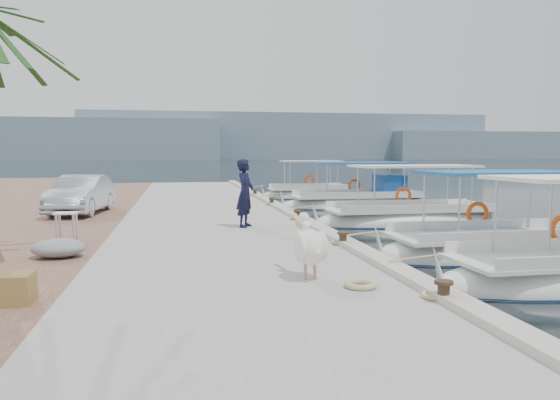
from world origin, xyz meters
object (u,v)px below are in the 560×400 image
at_px(fisherman, 245,193).
at_px(fishing_caique_e, 308,196).
at_px(fishing_caique_b, 491,252).
at_px(pelican, 310,245).
at_px(fishing_caique_c, 408,221).
at_px(fishing_caique_d, 358,203).
at_px(parked_car, 81,194).

bearing_deg(fisherman, fishing_caique_e, 6.22).
distance_m(fishing_caique_b, fishing_caique_e, 18.82).
bearing_deg(pelican, fishing_caique_c, 57.97).
distance_m(fishing_caique_b, fisherman, 6.97).
bearing_deg(fishing_caique_b, fishing_caique_d, 86.53).
bearing_deg(fishing_caique_d, parked_car, -157.27).
xyz_separation_m(fishing_caique_c, parked_car, (-12.01, 1.35, 1.07)).
height_order(fishing_caique_c, pelican, fishing_caique_c).
bearing_deg(fishing_caique_e, fishing_caique_d, -79.13).
height_order(pelican, parked_car, parked_car).
bearing_deg(fishing_caique_d, fisherman, -124.92).
bearing_deg(parked_car, fishing_caique_d, 29.91).
bearing_deg(fisherman, pelican, -151.13).
relative_size(fishing_caique_b, fisherman, 3.19).
bearing_deg(fishing_caique_b, parked_car, 145.46).
relative_size(fishing_caique_c, pelican, 5.25).
bearing_deg(fishing_caique_b, fishing_caique_e, 91.01).
distance_m(fishing_caique_c, parked_car, 12.14).
bearing_deg(parked_car, pelican, -56.29).
bearing_deg(fishing_caique_b, pelican, -148.10).
bearing_deg(fishing_caique_e, parked_car, -135.39).
xyz_separation_m(fishing_caique_b, fishing_caique_c, (0.58, 6.52, -0.00)).
height_order(fishing_caique_e, pelican, fishing_caique_e).
distance_m(fishing_caique_c, fishing_caique_d, 6.47).
height_order(fishing_caique_b, pelican, fishing_caique_b).
relative_size(fishing_caique_b, pelican, 4.44).
xyz_separation_m(fishing_caique_c, fishing_caique_e, (-0.92, 12.29, 0.00)).
height_order(fishing_caique_b, parked_car, fishing_caique_b).
bearing_deg(pelican, fishing_caique_e, 76.45).
bearing_deg(fishing_caique_d, pelican, -111.48).
height_order(fishing_caique_d, fishing_caique_e, same).
bearing_deg(fishing_caique_d, fishing_caique_e, 100.87).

